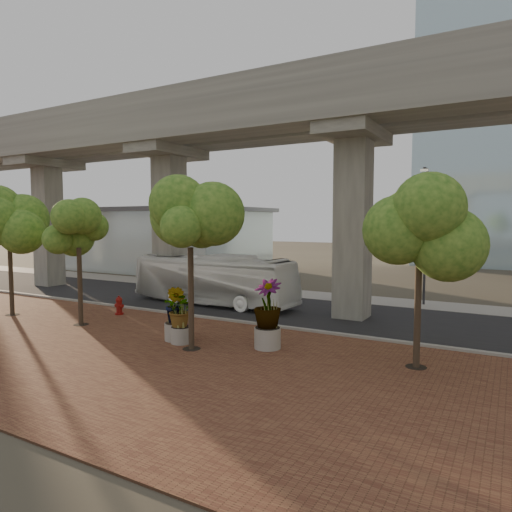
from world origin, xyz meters
The scene contains 18 objects.
ground centered at (0.00, 0.00, 0.00)m, with size 160.00×160.00×0.00m, color #3A342A.
brick_plaza centered at (0.00, -8.00, 0.03)m, with size 70.00×13.00×0.06m, color brown.
asphalt_road centered at (0.00, 2.00, 0.02)m, with size 90.00×8.00×0.04m, color black.
curb_strip centered at (0.00, -2.00, 0.08)m, with size 70.00×0.25×0.16m, color gray.
far_sidewalk centered at (0.00, 7.50, 0.03)m, with size 90.00×3.00×0.06m, color gray.
transit_viaduct centered at (0.00, 2.00, 7.29)m, with size 72.00×5.60×12.40m.
station_pavilion centered at (-20.00, 16.00, 3.22)m, with size 23.00×13.00×6.30m.
transit_bus centered at (-2.33, 1.52, 1.48)m, with size 2.49×10.61×2.96m, color white.
fire_hydrant centered at (-4.83, -3.51, 0.53)m, with size 0.49×0.44×0.99m.
planter_front centered at (1.61, -6.34, 1.31)m, with size 1.87×1.87×2.06m.
planter_right centered at (4.99, -5.29, 1.69)m, with size 2.52×2.52×2.69m.
planter_left centered at (1.13, -6.10, 1.43)m, with size 2.05×2.05×2.26m.
street_tree_far_west centered at (-9.63, -6.36, 5.05)m, with size 3.88×3.88×6.78m.
street_tree_near_west centered at (-4.61, -6.12, 4.62)m, with size 3.16×3.16×6.03m.
street_tree_near_east centered at (2.50, -6.83, 5.03)m, with size 3.67×3.67×6.67m.
street_tree_far_east centered at (10.44, -4.84, 4.84)m, with size 3.82×3.82×6.55m.
streetlamp_west centered at (-9.26, 6.89, 5.05)m, with size 0.43×1.25×8.66m.
streetlamp_east centered at (8.62, 7.39, 4.64)m, with size 0.39×1.15×7.95m.
Camera 1 is at (13.16, -20.57, 4.97)m, focal length 32.00 mm.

